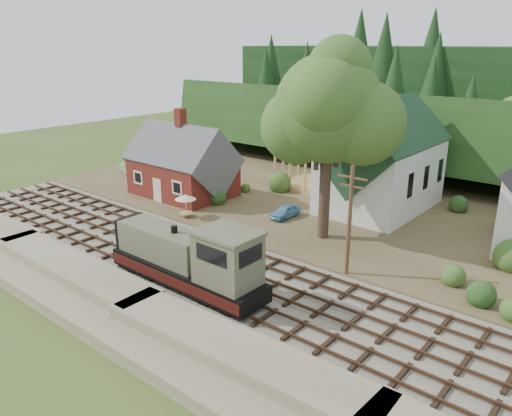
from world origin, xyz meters
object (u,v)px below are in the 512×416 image
Objects in this scene: car_green at (127,168)px; patio_set at (185,198)px; car_blue at (285,211)px; locomotive at (191,260)px.

patio_set reaches higher than car_green.
car_green is 18.89m from patio_set.
car_blue is at bearing 39.23° from patio_set.
locomotive is 3.49× the size of car_green.
patio_set is at bearing -90.19° from car_green.
locomotive reaches higher than patio_set.
car_blue is 1.00× the size of car_green.
patio_set is (-7.05, -5.76, 1.25)m from car_blue.
car_green is at bearing 150.86° from locomotive.
locomotive is 13.83m from patio_set.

